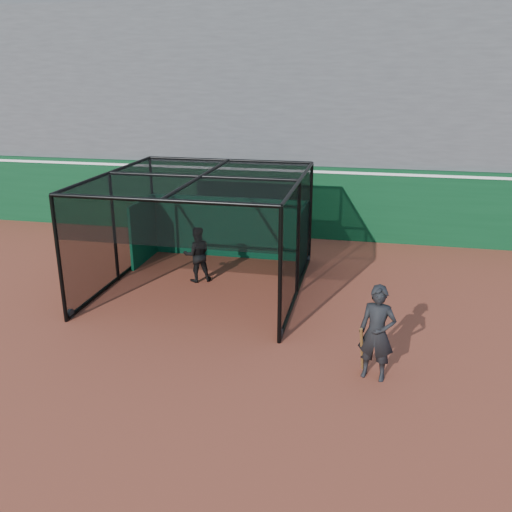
# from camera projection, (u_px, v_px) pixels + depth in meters

# --- Properties ---
(ground) EXTENTS (120.00, 120.00, 0.00)m
(ground) POSITION_uv_depth(u_px,v_px,m) (194.00, 345.00, 11.53)
(ground) COLOR brown
(ground) RESTS_ON ground
(outfield_wall) EXTENTS (50.00, 0.50, 2.50)m
(outfield_wall) POSITION_uv_depth(u_px,v_px,m) (269.00, 199.00, 18.99)
(outfield_wall) COLOR #0A381A
(outfield_wall) RESTS_ON ground
(grandstand) EXTENTS (50.00, 7.85, 8.95)m
(grandstand) POSITION_uv_depth(u_px,v_px,m) (287.00, 100.00, 21.46)
(grandstand) COLOR #4C4C4F
(grandstand) RESTS_ON ground
(batting_cage) EXTENTS (5.12, 5.56, 3.00)m
(batting_cage) POSITION_uv_depth(u_px,v_px,m) (203.00, 233.00, 14.19)
(batting_cage) COLOR black
(batting_cage) RESTS_ON ground
(batter) EXTENTS (0.93, 0.86, 1.55)m
(batter) POSITION_uv_depth(u_px,v_px,m) (197.00, 254.00, 14.83)
(batter) COLOR black
(batter) RESTS_ON ground
(on_deck_player) EXTENTS (0.76, 0.58, 1.86)m
(on_deck_player) POSITION_uv_depth(u_px,v_px,m) (377.00, 333.00, 10.01)
(on_deck_player) COLOR black
(on_deck_player) RESTS_ON ground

